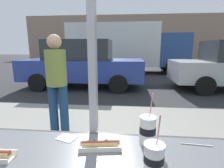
{
  "coord_description": "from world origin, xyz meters",
  "views": [
    {
      "loc": [
        0.24,
        -1.07,
        1.53
      ],
      "look_at": [
        -0.06,
        2.13,
        0.85
      ],
      "focal_mm": 27.45,
      "sensor_mm": 36.0,
      "label": 1
    }
  ],
  "objects_px": {
    "hotdog_tray_far": "(100,145)",
    "box_truck": "(125,47)",
    "soda_cup_right": "(148,129)",
    "pedestrian": "(57,80)",
    "soda_cup_left": "(154,158)",
    "parked_car_blue": "(82,64)"
  },
  "relations": [
    {
      "from": "soda_cup_left",
      "to": "box_truck",
      "type": "bearing_deg",
      "value": 91.84
    },
    {
      "from": "hotdog_tray_far",
      "to": "box_truck",
      "type": "height_order",
      "value": "box_truck"
    },
    {
      "from": "soda_cup_left",
      "to": "hotdog_tray_far",
      "type": "xyz_separation_m",
      "value": [
        -0.29,
        0.18,
        -0.05
      ]
    },
    {
      "from": "hotdog_tray_far",
      "to": "box_truck",
      "type": "xyz_separation_m",
      "value": [
        -0.04,
        10.05,
        0.65
      ]
    },
    {
      "from": "hotdog_tray_far",
      "to": "pedestrian",
      "type": "xyz_separation_m",
      "value": [
        -0.96,
        1.66,
        0.08
      ]
    },
    {
      "from": "hotdog_tray_far",
      "to": "box_truck",
      "type": "relative_size",
      "value": 0.04
    },
    {
      "from": "soda_cup_left",
      "to": "soda_cup_right",
      "type": "distance_m",
      "value": 0.26
    },
    {
      "from": "soda_cup_left",
      "to": "parked_car_blue",
      "type": "xyz_separation_m",
      "value": [
        -1.92,
        5.84,
        -0.1
      ]
    },
    {
      "from": "soda_cup_left",
      "to": "soda_cup_right",
      "type": "relative_size",
      "value": 0.92
    },
    {
      "from": "soda_cup_left",
      "to": "hotdog_tray_far",
      "type": "distance_m",
      "value": 0.34
    },
    {
      "from": "parked_car_blue",
      "to": "pedestrian",
      "type": "height_order",
      "value": "parked_car_blue"
    },
    {
      "from": "pedestrian",
      "to": "soda_cup_right",
      "type": "bearing_deg",
      "value": -51.5
    },
    {
      "from": "hotdog_tray_far",
      "to": "parked_car_blue",
      "type": "xyz_separation_m",
      "value": [
        -1.63,
        5.66,
        -0.04
      ]
    },
    {
      "from": "soda_cup_right",
      "to": "parked_car_blue",
      "type": "relative_size",
      "value": 0.07
    },
    {
      "from": "soda_cup_left",
      "to": "soda_cup_right",
      "type": "height_order",
      "value": "soda_cup_right"
    },
    {
      "from": "hotdog_tray_far",
      "to": "box_truck",
      "type": "distance_m",
      "value": 10.07
    },
    {
      "from": "hotdog_tray_far",
      "to": "pedestrian",
      "type": "distance_m",
      "value": 1.92
    },
    {
      "from": "hotdog_tray_far",
      "to": "pedestrian",
      "type": "height_order",
      "value": "pedestrian"
    },
    {
      "from": "soda_cup_right",
      "to": "hotdog_tray_far",
      "type": "height_order",
      "value": "soda_cup_right"
    },
    {
      "from": "soda_cup_left",
      "to": "pedestrian",
      "type": "relative_size",
      "value": 0.19
    },
    {
      "from": "soda_cup_left",
      "to": "box_truck",
      "type": "relative_size",
      "value": 0.04
    },
    {
      "from": "soda_cup_left",
      "to": "parked_car_blue",
      "type": "relative_size",
      "value": 0.07
    }
  ]
}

